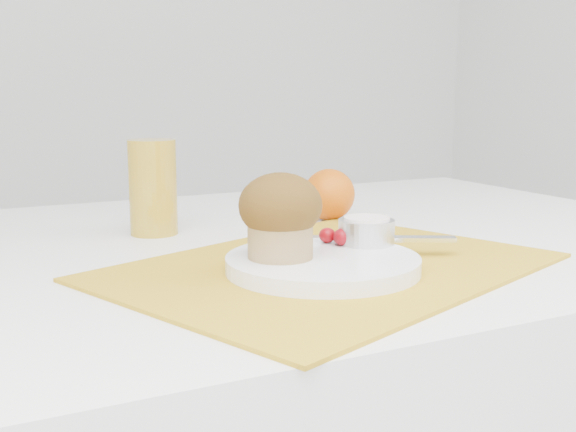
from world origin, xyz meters
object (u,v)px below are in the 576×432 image
orange (329,195)px  juice_glass (153,187)px  plate (323,264)px  muffin (280,214)px

orange → juice_glass: (-0.26, 0.02, 0.03)m
plate → orange: 0.32m
plate → orange: size_ratio=2.69×
plate → muffin: bearing=160.4°
muffin → juice_glass: bearing=101.1°
plate → orange: orange is taller
orange → muffin: muffin is taller
muffin → plate: bearing=-19.6°
muffin → orange: bearing=51.0°
plate → juice_glass: bearing=108.4°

